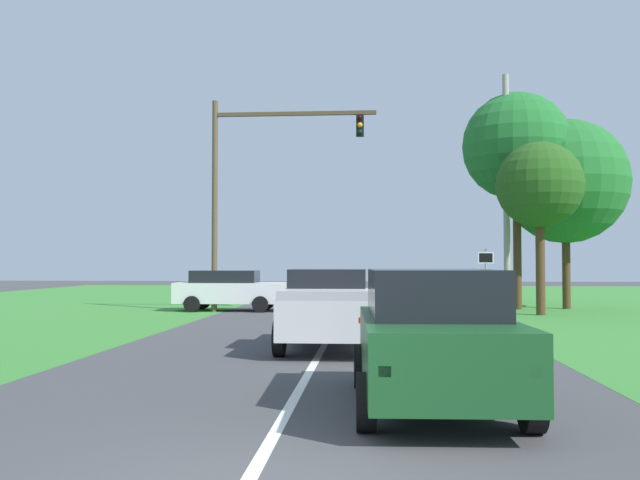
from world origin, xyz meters
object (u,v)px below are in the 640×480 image
(extra_tree_1, at_px, (516,147))
(crossing_suv_far, at_px, (229,289))
(red_suv_near, at_px, (433,335))
(extra_tree_2, at_px, (540,186))
(traffic_light, at_px, (252,175))
(pickup_truck_lead, at_px, (329,308))
(utility_pole_right, at_px, (507,192))
(oak_tree_right, at_px, (565,182))
(keep_moving_sign, at_px, (486,273))

(extra_tree_1, bearing_deg, crossing_suv_far, -171.75)
(red_suv_near, relative_size, extra_tree_1, 0.50)
(extra_tree_2, bearing_deg, traffic_light, 175.55)
(pickup_truck_lead, xyz_separation_m, extra_tree_2, (7.70, 11.37, 4.14))
(crossing_suv_far, distance_m, extra_tree_2, 13.55)
(pickup_truck_lead, height_order, extra_tree_1, extra_tree_1)
(extra_tree_2, bearing_deg, utility_pole_right, 107.41)
(red_suv_near, distance_m, crossing_suv_far, 20.63)
(traffic_light, height_order, oak_tree_right, traffic_light)
(oak_tree_right, relative_size, crossing_suv_far, 1.83)
(oak_tree_right, height_order, utility_pole_right, utility_pole_right)
(pickup_truck_lead, relative_size, extra_tree_1, 0.51)
(utility_pole_right, bearing_deg, keep_moving_sign, -115.75)
(oak_tree_right, bearing_deg, keep_moving_sign, -135.08)
(oak_tree_right, height_order, crossing_suv_far, oak_tree_right)
(red_suv_near, bearing_deg, extra_tree_1, 75.15)
(oak_tree_right, height_order, extra_tree_1, extra_tree_1)
(traffic_light, distance_m, keep_moving_sign, 10.42)
(pickup_truck_lead, xyz_separation_m, oak_tree_right, (9.78, 15.30, 4.75))
(keep_moving_sign, height_order, utility_pole_right, utility_pole_right)
(keep_moving_sign, bearing_deg, red_suv_near, -101.72)
(pickup_truck_lead, bearing_deg, utility_pole_right, 63.62)
(traffic_light, relative_size, extra_tree_2, 1.30)
(crossing_suv_far, xyz_separation_m, utility_pole_right, (11.98, 0.95, 4.22))
(pickup_truck_lead, height_order, oak_tree_right, oak_tree_right)
(red_suv_near, height_order, pickup_truck_lead, red_suv_near)
(pickup_truck_lead, distance_m, crossing_suv_far, 13.92)
(traffic_light, height_order, utility_pole_right, utility_pole_right)
(extra_tree_1, bearing_deg, extra_tree_2, -87.00)
(pickup_truck_lead, bearing_deg, crossing_suv_far, 111.42)
(extra_tree_1, height_order, extra_tree_2, extra_tree_1)
(red_suv_near, xyz_separation_m, crossing_suv_far, (-6.97, 19.41, -0.10))
(red_suv_near, distance_m, traffic_light, 20.19)
(traffic_light, bearing_deg, extra_tree_1, 12.34)
(pickup_truck_lead, xyz_separation_m, crossing_suv_far, (-5.09, 12.96, -0.06))
(extra_tree_1, bearing_deg, utility_pole_right, -125.22)
(oak_tree_right, xyz_separation_m, extra_tree_1, (-2.27, -0.51, 1.53))
(red_suv_near, xyz_separation_m, utility_pole_right, (5.01, 20.36, 4.12))
(pickup_truck_lead, height_order, keep_moving_sign, keep_moving_sign)
(utility_pole_right, bearing_deg, crossing_suv_far, -175.46)
(keep_moving_sign, bearing_deg, extra_tree_1, 61.86)
(crossing_suv_far, distance_m, extra_tree_1, 14.23)
(red_suv_near, relative_size, traffic_light, 0.54)
(utility_pole_right, bearing_deg, red_suv_near, -103.83)
(pickup_truck_lead, distance_m, keep_moving_sign, 12.37)
(extra_tree_1, bearing_deg, keep_moving_sign, -118.14)
(keep_moving_sign, relative_size, crossing_suv_far, 0.56)
(pickup_truck_lead, relative_size, traffic_light, 0.55)
(keep_moving_sign, height_order, extra_tree_1, extra_tree_1)
(keep_moving_sign, xyz_separation_m, crossing_suv_far, (-10.60, 1.91, -0.75))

